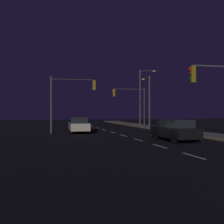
{
  "coord_description": "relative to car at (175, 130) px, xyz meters",
  "views": [
    {
      "loc": [
        -7.1,
        -3.22,
        2.14
      ],
      "look_at": [
        0.05,
        25.32,
        2.1
      ],
      "focal_mm": 45.28,
      "sensor_mm": 36.0,
      "label": 1
    }
  ],
  "objects": [
    {
      "name": "ground_plane",
      "position": [
        -2.2,
        2.19,
        -0.82
      ],
      "size": [
        112.0,
        112.0,
        0.0
      ],
      "primitive_type": "plane",
      "color": "black",
      "rests_on": "ground"
    },
    {
      "name": "sidewalk_right",
      "position": [
        5.06,
        2.19,
        -0.75
      ],
      "size": [
        2.76,
        77.0,
        0.14
      ],
      "primitive_type": "cube",
      "color": "gray",
      "rests_on": "ground"
    },
    {
      "name": "lane_markings_center",
      "position": [
        -2.2,
        5.69,
        -0.82
      ],
      "size": [
        0.14,
        50.0,
        0.01
      ],
      "color": "silver",
      "rests_on": "ground"
    },
    {
      "name": "lane_edge_line",
      "position": [
        3.43,
        7.19,
        -0.82
      ],
      "size": [
        0.14,
        53.0,
        0.01
      ],
      "color": "gold",
      "rests_on": "ground"
    },
    {
      "name": "car",
      "position": [
        0.0,
        0.0,
        0.0
      ],
      "size": [
        1.97,
        4.46,
        1.57
      ],
      "color": "black",
      "rests_on": "ground"
    },
    {
      "name": "car_oncoming",
      "position": [
        -5.7,
        9.54,
        0.0
      ],
      "size": [
        2.0,
        4.47,
        1.57
      ],
      "color": "beige",
      "rests_on": "ground"
    },
    {
      "name": "traffic_light_near_right",
      "position": [
        2.16,
        17.3,
        3.05
      ],
      "size": [
        4.55,
        0.36,
        5.24
      ],
      "color": "#38383D",
      "rests_on": "sidewalk_right"
    },
    {
      "name": "traffic_light_mid_left",
      "position": [
        -6.49,
        9.19,
        3.1
      ],
      "size": [
        4.49,
        0.56,
        5.53
      ],
      "color": "#4C4C51",
      "rests_on": "ground"
    },
    {
      "name": "street_lamp_far_end",
      "position": [
        5.45,
        21.49,
        4.26
      ],
      "size": [
        2.23,
        1.32,
        8.26
      ],
      "color": "#4C4C51",
      "rests_on": "sidewalk_right"
    },
    {
      "name": "street_lamp_across_street",
      "position": [
        4.27,
        16.14,
        3.4
      ],
      "size": [
        0.56,
        2.35,
        6.66
      ],
      "color": "#4C4C51",
      "rests_on": "sidewalk_right"
    }
  ]
}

